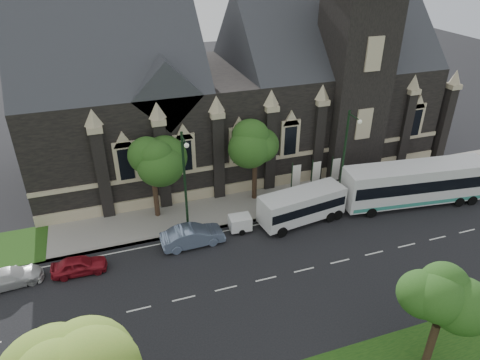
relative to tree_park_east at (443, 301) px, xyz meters
name	(u,v)px	position (x,y,z in m)	size (l,w,h in m)	color
ground	(266,279)	(-6.18, 9.32, -4.62)	(160.00, 160.00, 0.00)	black
sidewalk	(227,209)	(-6.18, 18.82, -4.54)	(80.00, 5.00, 0.15)	gray
museum	(247,86)	(-1.06, 28.10, 3.55)	(40.00, 17.70, 29.90)	black
tree_park_east	(443,301)	(0.00, 0.00, 0.00)	(3.40, 3.40, 6.28)	black
tree_walk_right	(257,141)	(-2.96, 20.04, 1.20)	(4.08, 4.08, 7.80)	black
tree_walk_left	(154,156)	(-11.97, 20.03, 1.12)	(3.91, 3.91, 7.64)	black
street_lamp_near	(345,154)	(3.82, 16.42, 0.49)	(0.36, 1.88, 9.00)	black
street_lamp_mid	(185,180)	(-10.18, 16.42, 0.49)	(0.36, 1.88, 9.00)	black
banner_flag_left	(295,178)	(0.11, 18.32, -2.24)	(0.90, 0.10, 4.00)	black
banner_flag_center	(314,175)	(2.11, 18.32, -2.24)	(0.90, 0.10, 4.00)	black
banner_flag_right	(334,172)	(4.11, 18.32, -2.24)	(0.90, 0.10, 4.00)	black
tour_coach	(415,183)	(10.20, 14.52, -2.53)	(13.46, 4.38, 3.86)	silver
shuttle_bus	(302,205)	(-0.64, 15.12, -2.95)	(7.72, 3.49, 2.88)	silver
box_trailer	(240,223)	(-6.04, 15.52, -3.84)	(2.60, 1.53, 1.37)	white
sedan	(193,236)	(-10.18, 14.94, -3.80)	(1.74, 4.98, 1.64)	#7184A4
car_far_red	(79,265)	(-18.73, 14.34, -3.96)	(1.56, 3.88, 1.32)	maroon
car_far_white	(9,277)	(-23.37, 14.59, -3.98)	(1.79, 4.41, 1.28)	silver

